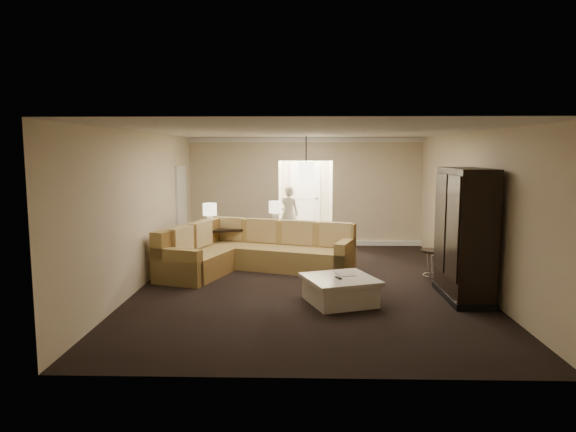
{
  "coord_description": "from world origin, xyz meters",
  "views": [
    {
      "loc": [
        -0.11,
        -9.3,
        2.45
      ],
      "look_at": [
        -0.38,
        1.2,
        1.12
      ],
      "focal_mm": 32.0,
      "sensor_mm": 36.0,
      "label": 1
    }
  ],
  "objects_px": {
    "coffee_table": "(340,290)",
    "drink_table": "(434,259)",
    "person": "(288,211)",
    "sectional_sofa": "(250,251)",
    "console_table": "(244,241)",
    "armoire": "(464,237)"
  },
  "relations": [
    {
      "from": "drink_table",
      "to": "sectional_sofa",
      "type": "bearing_deg",
      "value": 167.43
    },
    {
      "from": "armoire",
      "to": "console_table",
      "type": "bearing_deg",
      "value": 144.35
    },
    {
      "from": "sectional_sofa",
      "to": "console_table",
      "type": "height_order",
      "value": "sectional_sofa"
    },
    {
      "from": "sectional_sofa",
      "to": "drink_table",
      "type": "height_order",
      "value": "sectional_sofa"
    },
    {
      "from": "armoire",
      "to": "person",
      "type": "xyz_separation_m",
      "value": [
        -3.04,
        5.16,
        -0.19
      ]
    },
    {
      "from": "console_table",
      "to": "sectional_sofa",
      "type": "bearing_deg",
      "value": -95.57
    },
    {
      "from": "coffee_table",
      "to": "sectional_sofa",
      "type": "bearing_deg",
      "value": 126.63
    },
    {
      "from": "sectional_sofa",
      "to": "person",
      "type": "bearing_deg",
      "value": 95.98
    },
    {
      "from": "console_table",
      "to": "drink_table",
      "type": "distance_m",
      "value": 4.17
    },
    {
      "from": "armoire",
      "to": "person",
      "type": "height_order",
      "value": "armoire"
    },
    {
      "from": "coffee_table",
      "to": "drink_table",
      "type": "bearing_deg",
      "value": 38.27
    },
    {
      "from": "drink_table",
      "to": "person",
      "type": "height_order",
      "value": "person"
    },
    {
      "from": "armoire",
      "to": "coffee_table",
      "type": "bearing_deg",
      "value": -170.73
    },
    {
      "from": "console_table",
      "to": "armoire",
      "type": "distance_m",
      "value": 4.95
    },
    {
      "from": "console_table",
      "to": "drink_table",
      "type": "xyz_separation_m",
      "value": [
        3.8,
        -1.72,
        -0.02
      ]
    },
    {
      "from": "coffee_table",
      "to": "drink_table",
      "type": "height_order",
      "value": "drink_table"
    },
    {
      "from": "coffee_table",
      "to": "drink_table",
      "type": "relative_size",
      "value": 2.28
    },
    {
      "from": "sectional_sofa",
      "to": "armoire",
      "type": "bearing_deg",
      "value": -8.67
    },
    {
      "from": "coffee_table",
      "to": "armoire",
      "type": "distance_m",
      "value": 2.25
    },
    {
      "from": "sectional_sofa",
      "to": "coffee_table",
      "type": "relative_size",
      "value": 2.89
    },
    {
      "from": "sectional_sofa",
      "to": "armoire",
      "type": "relative_size",
      "value": 1.81
    },
    {
      "from": "sectional_sofa",
      "to": "armoire",
      "type": "xyz_separation_m",
      "value": [
        3.76,
        -1.94,
        0.65
      ]
    }
  ]
}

